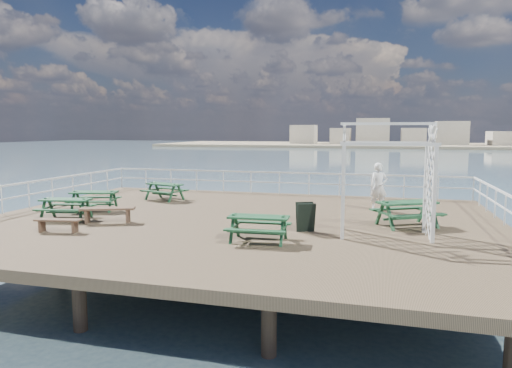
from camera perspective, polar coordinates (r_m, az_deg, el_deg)
The scene contains 13 objects.
ground at distance 16.22m, azimuth -2.32°, elevation -4.96°, with size 18.00×14.00×0.30m, color brown.
sea_backdrop at distance 149.44m, azimuth 18.43°, elevation 5.00°, with size 300.00×300.00×9.20m.
railing at distance 18.51m, azimuth -0.12°, elevation -0.29°, with size 17.77×13.76×1.10m.
picnic_table_a at distance 18.97m, azimuth -19.58°, elevation -1.51°, with size 2.05×1.81×0.85m.
picnic_table_b at distance 21.02m, azimuth -11.37°, elevation -0.50°, with size 2.07×1.86×0.84m.
picnic_table_c at distance 15.73m, azimuth 18.36°, elevation -2.91°, with size 2.42×2.28×0.93m.
picnic_table_d at distance 17.49m, azimuth -22.66°, elevation -2.37°, with size 1.91×1.65×0.83m.
picnic_table_e at distance 12.94m, azimuth 0.33°, elevation -4.89°, with size 1.78×1.47×0.83m.
flat_bench_near at distance 16.33m, azimuth -18.06°, elevation -3.28°, with size 1.84×1.05×0.52m.
flat_bench_far at distance 15.39m, azimuth -23.49°, elevation -4.42°, with size 1.47×0.57×0.41m.
trellis_arbor at distance 14.01m, azimuth 15.92°, elevation -0.25°, with size 2.82×1.66×3.37m.
sandwich_board at distance 14.25m, azimuth 6.21°, elevation -4.17°, with size 0.68×0.60×0.92m.
person at distance 18.46m, azimuth 15.09°, elevation -0.33°, with size 0.68×0.45×1.88m, color white.
Camera 1 is at (4.85, -15.13, 3.14)m, focal length 32.00 mm.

